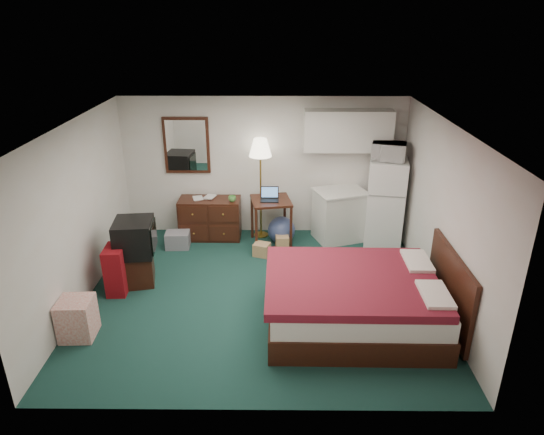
{
  "coord_description": "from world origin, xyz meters",
  "views": [
    {
      "loc": [
        0.22,
        -6.1,
        3.83
      ],
      "look_at": [
        0.17,
        0.3,
        1.09
      ],
      "focal_mm": 32.0,
      "sensor_mm": 36.0,
      "label": 1
    }
  ],
  "objects_px": {
    "dresser": "(210,218)",
    "tv_stand": "(137,268)",
    "desk": "(271,222)",
    "suitcase": "(117,270)",
    "kitchen_counter": "(339,216)",
    "floor_lamp": "(261,189)",
    "fridge": "(385,202)",
    "bed": "(354,302)"
  },
  "relations": [
    {
      "from": "dresser",
      "to": "fridge",
      "type": "bearing_deg",
      "value": -2.58
    },
    {
      "from": "fridge",
      "to": "suitcase",
      "type": "distance_m",
      "value": 4.57
    },
    {
      "from": "dresser",
      "to": "desk",
      "type": "xyz_separation_m",
      "value": [
        1.1,
        -0.25,
        0.05
      ]
    },
    {
      "from": "floor_lamp",
      "to": "suitcase",
      "type": "distance_m",
      "value": 2.88
    },
    {
      "from": "floor_lamp",
      "to": "kitchen_counter",
      "type": "distance_m",
      "value": 1.49
    },
    {
      "from": "floor_lamp",
      "to": "desk",
      "type": "height_order",
      "value": "floor_lamp"
    },
    {
      "from": "dresser",
      "to": "floor_lamp",
      "type": "height_order",
      "value": "floor_lamp"
    },
    {
      "from": "desk",
      "to": "tv_stand",
      "type": "relative_size",
      "value": 1.55
    },
    {
      "from": "floor_lamp",
      "to": "fridge",
      "type": "bearing_deg",
      "value": -6.44
    },
    {
      "from": "floor_lamp",
      "to": "desk",
      "type": "distance_m",
      "value": 0.62
    },
    {
      "from": "kitchen_counter",
      "to": "bed",
      "type": "xyz_separation_m",
      "value": [
        -0.12,
        -2.64,
        -0.1
      ]
    },
    {
      "from": "kitchen_counter",
      "to": "bed",
      "type": "relative_size",
      "value": 0.41
    },
    {
      "from": "dresser",
      "to": "tv_stand",
      "type": "distance_m",
      "value": 1.86
    },
    {
      "from": "desk",
      "to": "kitchen_counter",
      "type": "relative_size",
      "value": 0.93
    },
    {
      "from": "kitchen_counter",
      "to": "fridge",
      "type": "distance_m",
      "value": 0.84
    },
    {
      "from": "bed",
      "to": "tv_stand",
      "type": "xyz_separation_m",
      "value": [
        -3.13,
        1.07,
        -0.11
      ]
    },
    {
      "from": "fridge",
      "to": "bed",
      "type": "bearing_deg",
      "value": -98.79
    },
    {
      "from": "suitcase",
      "to": "tv_stand",
      "type": "bearing_deg",
      "value": 49.05
    },
    {
      "from": "kitchen_counter",
      "to": "suitcase",
      "type": "bearing_deg",
      "value": -170.89
    },
    {
      "from": "desk",
      "to": "dresser",
      "type": "bearing_deg",
      "value": 157.66
    },
    {
      "from": "tv_stand",
      "to": "bed",
      "type": "bearing_deg",
      "value": -30.92
    },
    {
      "from": "floor_lamp",
      "to": "kitchen_counter",
      "type": "height_order",
      "value": "floor_lamp"
    },
    {
      "from": "desk",
      "to": "fridge",
      "type": "height_order",
      "value": "fridge"
    },
    {
      "from": "dresser",
      "to": "kitchen_counter",
      "type": "bearing_deg",
      "value": -0.39
    },
    {
      "from": "dresser",
      "to": "floor_lamp",
      "type": "xyz_separation_m",
      "value": [
        0.92,
        0.08,
        0.54
      ]
    },
    {
      "from": "kitchen_counter",
      "to": "fridge",
      "type": "bearing_deg",
      "value": -28.54
    },
    {
      "from": "dresser",
      "to": "kitchen_counter",
      "type": "distance_m",
      "value": 2.33
    },
    {
      "from": "fridge",
      "to": "suitcase",
      "type": "xyz_separation_m",
      "value": [
        -4.22,
        -1.71,
        -0.41
      ]
    },
    {
      "from": "desk",
      "to": "kitchen_counter",
      "type": "bearing_deg",
      "value": 0.4
    },
    {
      "from": "desk",
      "to": "suitcase",
      "type": "distance_m",
      "value": 2.76
    },
    {
      "from": "dresser",
      "to": "tv_stand",
      "type": "relative_size",
      "value": 2.03
    },
    {
      "from": "floor_lamp",
      "to": "tv_stand",
      "type": "height_order",
      "value": "floor_lamp"
    },
    {
      "from": "dresser",
      "to": "tv_stand",
      "type": "xyz_separation_m",
      "value": [
        -0.92,
        -1.61,
        -0.13
      ]
    },
    {
      "from": "fridge",
      "to": "tv_stand",
      "type": "bearing_deg",
      "value": -149.65
    },
    {
      "from": "floor_lamp",
      "to": "suitcase",
      "type": "relative_size",
      "value": 2.55
    },
    {
      "from": "floor_lamp",
      "to": "dresser",
      "type": "bearing_deg",
      "value": -175.16
    },
    {
      "from": "floor_lamp",
      "to": "suitcase",
      "type": "height_order",
      "value": "floor_lamp"
    },
    {
      "from": "dresser",
      "to": "tv_stand",
      "type": "bearing_deg",
      "value": -119.3
    },
    {
      "from": "kitchen_counter",
      "to": "dresser",
      "type": "bearing_deg",
      "value": 160.2
    },
    {
      "from": "desk",
      "to": "suitcase",
      "type": "xyz_separation_m",
      "value": [
        -2.23,
        -1.62,
        -0.06
      ]
    },
    {
      "from": "fridge",
      "to": "dresser",
      "type": "bearing_deg",
      "value": -172.48
    },
    {
      "from": "floor_lamp",
      "to": "bed",
      "type": "xyz_separation_m",
      "value": [
        1.29,
        -2.75,
        -0.56
      ]
    }
  ]
}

